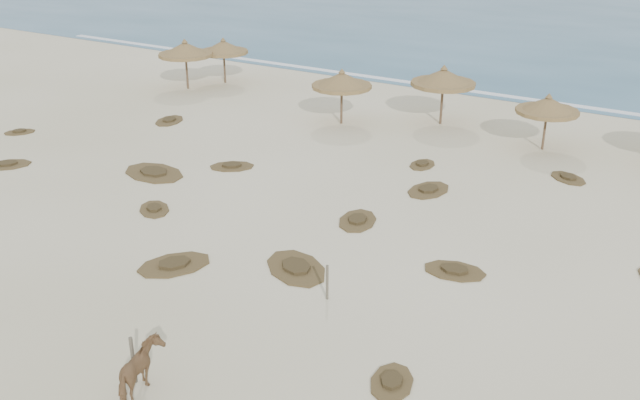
% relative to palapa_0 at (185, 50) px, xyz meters
% --- Properties ---
extents(ground, '(160.00, 160.00, 0.00)m').
position_rel_palapa_0_xyz_m(ground, '(15.29, -17.42, -2.41)').
color(ground, beige).
rests_on(ground, ground).
extents(foam_line, '(70.00, 0.60, 0.01)m').
position_rel_palapa_0_xyz_m(foam_line, '(15.29, 8.58, -2.41)').
color(foam_line, white).
rests_on(foam_line, ground).
extents(palapa_0, '(3.89, 3.89, 3.11)m').
position_rel_palapa_0_xyz_m(palapa_0, '(0.00, 0.00, 0.00)').
color(palapa_0, brown).
rests_on(palapa_0, ground).
extents(palapa_1, '(3.33, 3.33, 2.90)m').
position_rel_palapa_0_xyz_m(palapa_1, '(1.06, 2.39, -0.16)').
color(palapa_1, brown).
rests_on(palapa_1, ground).
extents(palapa_2, '(3.78, 3.78, 2.96)m').
position_rel_palapa_0_xyz_m(palapa_2, '(11.80, -1.28, -0.12)').
color(palapa_2, brown).
rests_on(palapa_2, ground).
extents(palapa_3, '(3.97, 3.97, 3.17)m').
position_rel_palapa_0_xyz_m(palapa_3, '(16.33, 1.42, 0.05)').
color(palapa_3, brown).
rests_on(palapa_3, ground).
extents(palapa_4, '(3.01, 3.01, 2.76)m').
position_rel_palapa_0_xyz_m(palapa_4, '(22.10, 0.15, -0.27)').
color(palapa_4, brown).
rests_on(palapa_4, ground).
extents(horse, '(1.21, 1.75, 1.35)m').
position_rel_palapa_0_xyz_m(horse, '(18.67, -23.12, -1.74)').
color(horse, brown).
rests_on(horse, ground).
extents(fence_post_near, '(0.10, 0.10, 1.33)m').
position_rel_palapa_0_xyz_m(fence_post_near, '(18.17, -22.88, -1.75)').
color(fence_post_near, brown).
rests_on(fence_post_near, ground).
extents(fence_post_far, '(0.10, 0.10, 1.16)m').
position_rel_palapa_0_xyz_m(fence_post_far, '(20.27, -16.93, -1.83)').
color(fence_post_far, brown).
rests_on(fence_post_far, ground).
extents(scrub_0, '(2.43, 2.45, 0.16)m').
position_rel_palapa_0_xyz_m(scrub_0, '(2.05, -14.64, -2.36)').
color(scrub_0, brown).
rests_on(scrub_0, ground).
extents(scrub_1, '(3.35, 2.41, 0.16)m').
position_rel_palapa_0_xyz_m(scrub_1, '(8.42, -11.94, -2.36)').
color(scrub_1, brown).
rests_on(scrub_1, ground).
extents(scrub_2, '(2.06, 1.98, 0.16)m').
position_rel_palapa_0_xyz_m(scrub_2, '(11.17, -14.81, -2.36)').
color(scrub_2, brown).
rests_on(scrub_2, ground).
extents(scrub_3, '(1.87, 2.39, 0.16)m').
position_rel_palapa_0_xyz_m(scrub_3, '(18.42, -11.61, -2.36)').
color(scrub_3, brown).
rests_on(scrub_3, ground).
extents(scrub_4, '(2.26, 1.69, 0.16)m').
position_rel_palapa_0_xyz_m(scrub_4, '(22.97, -13.34, -2.36)').
color(scrub_4, brown).
rests_on(scrub_4, ground).
extents(scrub_6, '(1.88, 2.35, 0.16)m').
position_rel_palapa_0_xyz_m(scrub_6, '(3.73, -5.80, -2.36)').
color(scrub_6, brown).
rests_on(scrub_6, ground).
extents(scrub_7, '(1.81, 2.44, 0.16)m').
position_rel_palapa_0_xyz_m(scrub_7, '(19.51, -7.47, -2.36)').
color(scrub_7, brown).
rests_on(scrub_7, ground).
extents(scrub_8, '(1.71, 1.80, 0.16)m').
position_rel_palapa_0_xyz_m(scrub_8, '(-1.49, -11.27, -2.36)').
color(scrub_8, brown).
rests_on(scrub_8, ground).
extents(scrub_9, '(2.67, 2.97, 0.16)m').
position_rel_palapa_0_xyz_m(scrub_9, '(14.88, -17.78, -2.36)').
color(scrub_9, brown).
rests_on(scrub_9, ground).
extents(scrub_10, '(2.12, 1.98, 0.16)m').
position_rel_palapa_0_xyz_m(scrub_10, '(24.11, -3.11, -2.36)').
color(scrub_10, brown).
rests_on(scrub_10, ground).
extents(scrub_12, '(1.47, 1.89, 0.16)m').
position_rel_palapa_0_xyz_m(scrub_12, '(23.75, -19.57, -2.36)').
color(scrub_12, brown).
rests_on(scrub_12, ground).
extents(scrub_13, '(2.37, 2.22, 0.16)m').
position_rel_palapa_0_xyz_m(scrub_13, '(10.86, -9.52, -2.36)').
color(scrub_13, brown).
rests_on(scrub_13, ground).
extents(scrub_14, '(3.23, 2.94, 0.16)m').
position_rel_palapa_0_xyz_m(scrub_14, '(18.44, -15.86, -2.36)').
color(scrub_14, brown).
rests_on(scrub_14, ground).
extents(scrub_15, '(1.05, 1.60, 0.16)m').
position_rel_palapa_0_xyz_m(scrub_15, '(18.08, -4.87, -2.36)').
color(scrub_15, brown).
rests_on(scrub_15, ground).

